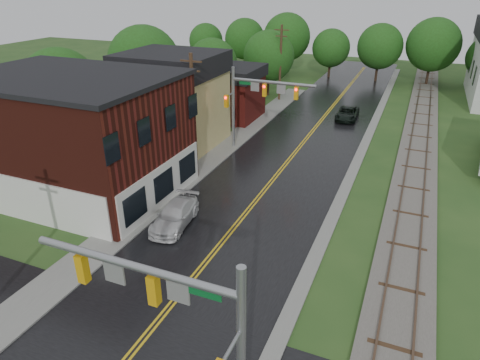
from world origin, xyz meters
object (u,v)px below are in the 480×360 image
Objects in this scene: tree_left_b at (145,64)px; suv_dark at (347,114)px; traffic_signal_far at (256,95)px; utility_pole_b at (193,109)px; utility_pole_c at (280,62)px; tree_left_a at (62,89)px; traffic_signal_near at (176,310)px; pickup_white at (175,216)px; tree_left_e at (270,58)px; brick_building at (73,135)px; tree_left_c at (213,65)px.

suv_dark is (20.32, 7.43, -5.07)m from tree_left_b.
traffic_signal_far is 0.82× the size of utility_pole_b.
utility_pole_c is 25.67m from tree_left_a.
pickup_white is at bearing 122.11° from traffic_signal_near.
suv_dark is (5.94, 12.33, -4.33)m from traffic_signal_far.
utility_pole_c is at bearing 151.31° from suv_dark.
tree_left_b is (-14.38, 4.90, 0.74)m from traffic_signal_far.
tree_left_b is at bearing -122.74° from tree_left_e.
tree_left_e is at bearing 105.68° from traffic_signal_near.
pickup_white is at bearing -104.84° from suv_dark.
tree_left_a is (-13.05, -22.10, 0.39)m from utility_pole_c.
traffic_signal_near is at bearing -90.42° from suv_dark.
utility_pole_c is 1.94× the size of suv_dark.
traffic_signal_far is at bearing 53.08° from brick_building.
traffic_signal_near is 25.94m from traffic_signal_far.
tree_left_c is at bearing -129.81° from tree_left_e.
traffic_signal_far is at bearing -117.67° from suv_dark.
utility_pole_c is 2.79m from tree_left_e.
tree_left_b is at bearing -161.86° from suv_dark.
tree_left_b reaches higher than utility_pole_c.
utility_pole_c is 1.04× the size of tree_left_a.
traffic_signal_far is at bearing 82.63° from pickup_white.
tree_left_a is 1.06× the size of tree_left_e.
tree_left_a is 1.86× the size of pickup_white.
utility_pole_c reaches higher than traffic_signal_far.
utility_pole_b is (-10.27, 20.00, -0.25)m from traffic_signal_near.
tree_left_e reaches higher than traffic_signal_near.
tree_left_e is at bearing 94.90° from utility_pole_b.
traffic_signal_near is 13.84m from pickup_white.
suv_dark is at bearing 69.96° from pickup_white.
tree_left_a is 10.22m from tree_left_b.
pickup_white is (10.33, -26.75, -3.84)m from tree_left_c.
tree_left_e is at bearing 92.08° from pickup_white.
suv_dark is at bearing -30.13° from tree_left_e.
utility_pole_b reaches higher than tree_left_c.
tree_left_a is 1.87× the size of suv_dark.
tree_left_a is (-16.38, -5.10, 0.14)m from traffic_signal_far.
utility_pole_b is at bearing -68.51° from tree_left_c.
suv_dark is (14.95, 24.33, -3.51)m from brick_building.
suv_dark is (9.27, 17.33, -4.08)m from utility_pole_b.
traffic_signal_near is 0.82× the size of utility_pole_b.
traffic_signal_far is 14.51m from pickup_white.
pickup_white is (16.33, -8.75, -4.44)m from tree_left_a.
pickup_white is (-0.05, -13.85, -4.30)m from traffic_signal_far.
utility_pole_b is 1.00× the size of utility_pole_c.
utility_pole_b is 10.27m from pickup_white.
tree_left_b reaches higher than traffic_signal_near.
brick_building reaches higher than tree_left_c.
tree_left_a is 1.13× the size of tree_left_c.
pickup_white is at bearing -83.94° from utility_pole_c.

